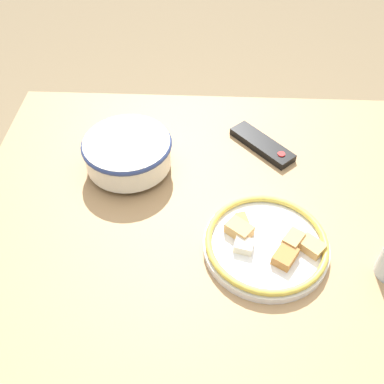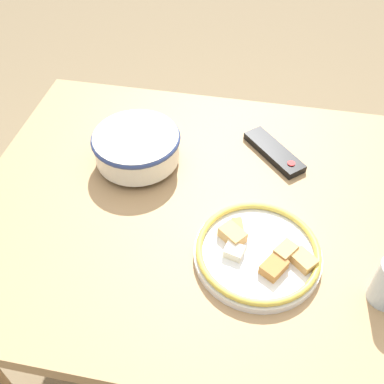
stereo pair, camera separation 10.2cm
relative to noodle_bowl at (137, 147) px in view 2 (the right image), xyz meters
The scene contains 5 objects.
ground_plane 0.85m from the noodle_bowl, 24.71° to the right, with size 8.00×8.00×0.00m, color #7F6B4C.
dining_table 0.31m from the noodle_bowl, 24.71° to the right, with size 1.20×0.87×0.76m.
noodle_bowl is the anchor object (origin of this frame).
food_plate 0.40m from the noodle_bowl, 36.01° to the right, with size 0.27×0.27×0.04m.
tv_remote 0.35m from the noodle_bowl, 15.43° to the left, with size 0.17×0.18×0.02m.
Camera 2 is at (0.05, -0.69, 1.54)m, focal length 42.00 mm.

